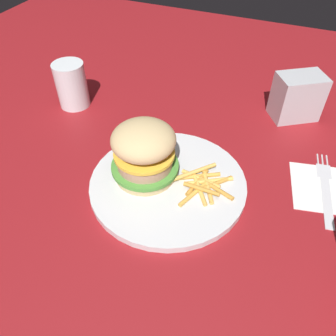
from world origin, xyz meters
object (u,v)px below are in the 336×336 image
(fork, at_px, (326,186))
(fries_pile, at_px, (202,183))
(sandwich, at_px, (144,152))
(napkin, at_px, (326,188))
(drink_glass, at_px, (72,87))
(napkin_dispenser, at_px, (297,97))
(plate, at_px, (168,184))

(fork, bearing_deg, fries_pile, -65.93)
(sandwich, xyz_separation_m, napkin, (-0.10, 0.28, -0.06))
(napkin, xyz_separation_m, drink_glass, (-0.05, -0.53, 0.04))
(sandwich, height_order, fork, sandwich)
(fries_pile, xyz_separation_m, drink_glass, (-0.13, -0.34, 0.03))
(napkin, bearing_deg, drink_glass, -95.48)
(fries_pile, xyz_separation_m, napkin, (-0.08, 0.19, -0.02))
(sandwich, xyz_separation_m, fork, (-0.10, 0.28, -0.06))
(napkin, height_order, fork, fork)
(napkin, relative_size, napkin_dispenser, 1.20)
(plate, distance_m, sandwich, 0.07)
(drink_glass, bearing_deg, fries_pile, 68.43)
(fork, distance_m, napkin_dispenser, 0.21)
(plate, height_order, drink_glass, drink_glass)
(sandwich, bearing_deg, plate, 89.20)
(sandwich, relative_size, napkin_dispenser, 1.21)
(fries_pile, bearing_deg, fork, 114.07)
(sandwich, height_order, fries_pile, sandwich)
(drink_glass, distance_m, napkin_dispenser, 0.46)
(plate, bearing_deg, fries_pile, 104.45)
(napkin_dispenser, bearing_deg, plate, 27.06)
(napkin_dispenser, bearing_deg, fries_pile, 35.09)
(fork, xyz_separation_m, drink_glass, (-0.05, -0.52, 0.04))
(plate, relative_size, drink_glass, 2.73)
(plate, relative_size, fork, 1.49)
(napkin, distance_m, drink_glass, 0.53)
(sandwich, distance_m, fries_pile, 0.11)
(napkin_dispenser, bearing_deg, napkin, 79.92)
(sandwich, height_order, napkin, sandwich)
(sandwich, xyz_separation_m, napkin_dispenser, (-0.29, 0.20, -0.02))
(fork, height_order, napkin_dispenser, napkin_dispenser)
(fork, bearing_deg, napkin, 8.79)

